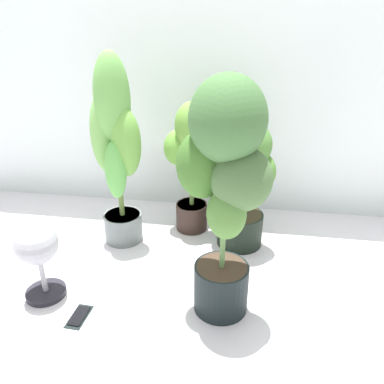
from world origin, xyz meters
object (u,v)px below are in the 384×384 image
at_px(potted_plant_front_right, 225,182).
at_px(potted_plant_back_center, 191,159).
at_px(cell_phone, 79,316).
at_px(potted_plant_back_left, 116,147).
at_px(floor_fan, 37,250).
at_px(potted_plant_back_right, 242,176).

height_order(potted_plant_front_right, potted_plant_back_center, potted_plant_front_right).
height_order(potted_plant_front_right, cell_phone, potted_plant_front_right).
xyz_separation_m(potted_plant_back_left, potted_plant_back_center, (0.36, 0.18, -0.11)).
xyz_separation_m(potted_plant_back_left, floor_fan, (-0.21, -0.51, -0.31)).
bearing_deg(potted_plant_back_left, cell_phone, -90.27).
height_order(potted_plant_back_right, floor_fan, potted_plant_back_right).
xyz_separation_m(potted_plant_back_left, cell_phone, (-0.00, -0.62, -0.55)).
bearing_deg(potted_plant_back_left, potted_plant_front_right, -39.12).
bearing_deg(cell_phone, potted_plant_back_left, -87.12).
distance_m(potted_plant_back_left, floor_fan, 0.63).
bearing_deg(cell_phone, potted_plant_front_right, -162.99).
relative_size(potted_plant_back_right, cell_phone, 4.78).
bearing_deg(potted_plant_back_left, potted_plant_back_center, 27.00).
xyz_separation_m(potted_plant_front_right, potted_plant_back_center, (-0.23, 0.66, -0.17)).
bearing_deg(potted_plant_back_right, potted_plant_back_center, 157.00).
distance_m(potted_plant_front_right, cell_phone, 0.85).
relative_size(potted_plant_back_center, floor_fan, 2.04).
height_order(potted_plant_back_right, potted_plant_front_right, potted_plant_front_right).
height_order(potted_plant_back_left, cell_phone, potted_plant_back_left).
bearing_deg(potted_plant_back_left, floor_fan, -112.52).
distance_m(potted_plant_back_right, potted_plant_front_right, 0.58).
xyz_separation_m(potted_plant_front_right, cell_phone, (-0.59, -0.15, -0.60)).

